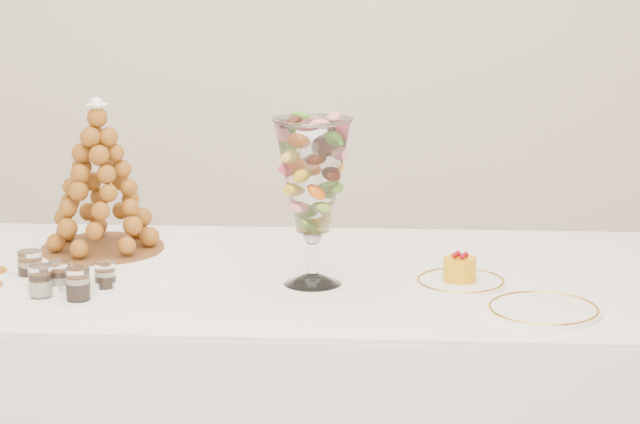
{
  "coord_description": "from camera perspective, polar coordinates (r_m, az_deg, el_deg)",
  "views": [
    {
      "loc": [
        0.24,
        -2.64,
        1.68
      ],
      "look_at": [
        0.12,
        0.22,
        0.98
      ],
      "focal_mm": 70.0,
      "sensor_mm": 36.0,
      "label": 1
    }
  ],
  "objects": [
    {
      "name": "verrine_c",
      "position": [
        2.84,
        -9.79,
        -2.92
      ],
      "size": [
        0.05,
        0.05,
        0.06
      ],
      "primitive_type": "cylinder",
      "rotation": [
        0.0,
        0.0,
        0.01
      ],
      "color": "white",
      "rests_on": "buffet_table"
    },
    {
      "name": "verrine_e",
      "position": [
        2.78,
        -11.01,
        -3.25
      ],
      "size": [
        0.06,
        0.06,
        0.07
      ],
      "primitive_type": "cylinder",
      "rotation": [
        0.0,
        0.0,
        0.13
      ],
      "color": "white",
      "rests_on": "buffet_table"
    },
    {
      "name": "verrine_b",
      "position": [
        2.85,
        -11.8,
        -2.92
      ],
      "size": [
        0.05,
        0.05,
        0.07
      ],
      "primitive_type": "cylinder",
      "rotation": [
        0.0,
        0.0,
        -0.06
      ],
      "color": "white",
      "rests_on": "buffet_table"
    },
    {
      "name": "verrine_a",
      "position": [
        2.93,
        -13.11,
        -2.46
      ],
      "size": [
        0.07,
        0.07,
        0.07
      ],
      "primitive_type": "cylinder",
      "rotation": [
        0.0,
        0.0,
        0.29
      ],
      "color": "white",
      "rests_on": "buffet_table"
    },
    {
      "name": "croquembouche",
      "position": [
        3.07,
        -10.04,
        1.61
      ],
      "size": [
        0.3,
        0.3,
        0.37
      ],
      "rotation": [
        0.0,
        0.0,
        -0.17
      ],
      "color": "brown",
      "rests_on": "lace_tray"
    },
    {
      "name": "macaron_vase",
      "position": [
        2.79,
        -0.35,
        1.58
      ],
      "size": [
        0.17,
        0.17,
        0.38
      ],
      "color": "white",
      "rests_on": "buffet_table"
    },
    {
      "name": "lace_tray",
      "position": [
        3.04,
        -11.09,
        -2.29
      ],
      "size": [
        0.69,
        0.59,
        0.02
      ],
      "primitive_type": "cube",
      "rotation": [
        0.0,
        0.0,
        0.28
      ],
      "color": "white",
      "rests_on": "buffet_table"
    },
    {
      "name": "verrine_d",
      "position": [
        2.82,
        -12.66,
        -3.1
      ],
      "size": [
        0.06,
        0.06,
        0.07
      ],
      "primitive_type": "cylinder",
      "rotation": [
        0.0,
        0.0,
        -0.1
      ],
      "color": "white",
      "rests_on": "buffet_table"
    },
    {
      "name": "mousse_cake",
      "position": [
        2.86,
        6.41,
        -2.58
      ],
      "size": [
        0.08,
        0.08,
        0.07
      ],
      "color": "#E49F0A",
      "rests_on": "cake_plate"
    },
    {
      "name": "spare_plate",
      "position": [
        2.7,
        10.18,
        -4.44
      ],
      "size": [
        0.24,
        0.24,
        0.01
      ],
      "primitive_type": "cylinder",
      "color": "white",
      "rests_on": "buffet_table"
    },
    {
      "name": "cake_plate",
      "position": [
        2.87,
        6.44,
        -3.21
      ],
      "size": [
        0.21,
        0.21,
        0.01
      ],
      "primitive_type": "cylinder",
      "color": "white",
      "rests_on": "buffet_table"
    }
  ]
}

